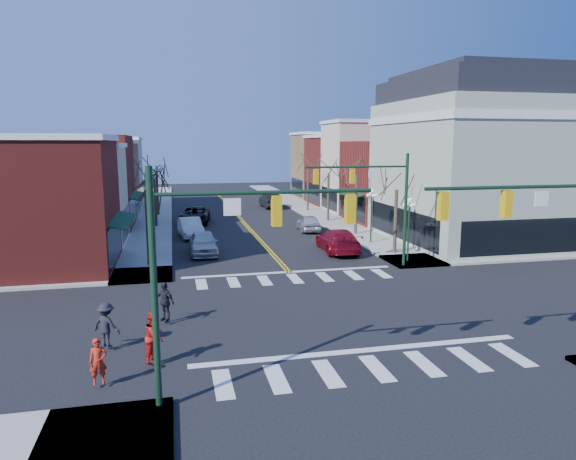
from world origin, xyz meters
TOP-DOWN VIEW (x-y plane):
  - ground at (0.00, 0.00)m, footprint 160.00×160.00m
  - sidewalk_left at (-8.75, 20.00)m, footprint 3.50×70.00m
  - sidewalk_right at (8.75, 20.00)m, footprint 3.50×70.00m
  - bldg_left_brick_a at (-15.50, 11.75)m, footprint 10.00×8.50m
  - bldg_left_stucco_a at (-15.50, 19.50)m, footprint 10.00×7.00m
  - bldg_left_brick_b at (-15.50, 27.50)m, footprint 10.00×9.00m
  - bldg_left_tan at (-15.50, 35.75)m, footprint 10.00×7.50m
  - bldg_left_stucco_b at (-15.50, 43.50)m, footprint 10.00×8.00m
  - bldg_right_brick_a at (15.50, 25.75)m, footprint 10.00×8.50m
  - bldg_right_stucco at (15.50, 33.50)m, footprint 10.00×7.00m
  - bldg_right_brick_b at (15.50, 41.00)m, footprint 10.00×8.00m
  - bldg_right_tan at (15.50, 49.00)m, footprint 10.00×8.00m
  - victorian_corner at (16.50, 14.50)m, footprint 12.25×14.25m
  - traffic_mast_near_left at (-5.55, -7.40)m, footprint 6.60×0.28m
  - traffic_mast_near_right at (5.55, -7.40)m, footprint 6.60×0.28m
  - traffic_mast_far_right at (5.55, 7.40)m, footprint 6.60×0.28m
  - lamppost_corner at (8.20, 8.50)m, footprint 0.36×0.36m
  - lamppost_midblock at (8.20, 15.00)m, footprint 0.36×0.36m
  - tree_left_a at (-8.40, 11.00)m, footprint 0.24×0.24m
  - tree_left_b at (-8.40, 19.00)m, footprint 0.24×0.24m
  - tree_left_c at (-8.40, 27.00)m, footprint 0.24×0.24m
  - tree_left_d at (-8.40, 35.00)m, footprint 0.24×0.24m
  - tree_right_a at (8.40, 11.00)m, footprint 0.24×0.24m
  - tree_right_b at (8.40, 19.00)m, footprint 0.24×0.24m
  - tree_right_c at (8.40, 27.00)m, footprint 0.24×0.24m
  - tree_right_d at (8.40, 35.00)m, footprint 0.24×0.24m
  - car_left_near at (-4.80, 14.15)m, footprint 1.98×4.82m
  - car_left_mid at (-5.45, 21.26)m, footprint 2.18×5.00m
  - car_left_far at (-4.80, 28.49)m, footprint 3.54×6.29m
  - car_right_near at (4.80, 12.86)m, footprint 2.69×5.90m
  - car_right_mid at (5.04, 21.98)m, footprint 2.18×4.51m
  - car_right_far at (4.80, 39.32)m, footprint 2.01×5.27m
  - pedestrian_red_a at (-9.32, -5.60)m, footprint 0.60×0.43m
  - pedestrian_red_b at (-7.59, -4.22)m, footprint 0.98×1.09m
  - pedestrian_dark_a at (-7.30, 0.07)m, footprint 1.03×1.01m
  - pedestrian_dark_b at (-9.43, -2.42)m, footprint 1.29×1.12m

SIDE VIEW (x-z plane):
  - ground at x=0.00m, z-range 0.00..0.00m
  - sidewalk_left at x=-8.75m, z-range 0.00..0.15m
  - sidewalk_right at x=8.75m, z-range 0.00..0.15m
  - car_right_mid at x=5.04m, z-range 0.00..1.49m
  - car_left_mid at x=-5.45m, z-range 0.00..1.60m
  - car_left_near at x=-4.80m, z-range 0.00..1.64m
  - car_left_far at x=-4.80m, z-range 0.00..1.66m
  - car_right_near at x=4.80m, z-range 0.00..1.67m
  - car_right_far at x=4.80m, z-range 0.00..1.72m
  - pedestrian_red_a at x=-9.32m, z-range 0.15..1.67m
  - pedestrian_dark_b at x=-9.43m, z-range 0.15..1.88m
  - pedestrian_dark_a at x=-7.30m, z-range 0.15..1.89m
  - pedestrian_red_b at x=-7.59m, z-range 0.15..1.98m
  - tree_left_c at x=-8.40m, z-range 0.00..4.55m
  - tree_right_a at x=8.40m, z-range 0.00..4.62m
  - tree_left_a at x=-8.40m, z-range 0.00..4.76m
  - tree_right_c at x=8.40m, z-range 0.00..4.83m
  - tree_left_d at x=-8.40m, z-range 0.00..4.90m
  - tree_right_d at x=8.40m, z-range 0.00..4.97m
  - tree_left_b at x=-8.40m, z-range 0.00..5.04m
  - tree_right_b at x=8.40m, z-range 0.00..5.18m
  - lamppost_corner at x=8.20m, z-range 0.80..5.13m
  - lamppost_midblock at x=8.20m, z-range 0.80..5.13m
  - bldg_left_stucco_a at x=-15.50m, z-range 0.00..7.50m
  - bldg_left_tan at x=-15.50m, z-range 0.00..7.80m
  - bldg_left_brick_a at x=-15.50m, z-range 0.00..8.00m
  - bldg_right_brick_a at x=15.50m, z-range 0.00..8.00m
  - bldg_left_stucco_b at x=-15.50m, z-range 0.00..8.20m
  - bldg_left_brick_b at x=-15.50m, z-range 0.00..8.50m
  - bldg_right_brick_b at x=15.50m, z-range 0.00..8.50m
  - bldg_right_tan at x=15.50m, z-range 0.00..9.00m
  - traffic_mast_near_left at x=-5.55m, z-range 1.11..8.31m
  - traffic_mast_near_right at x=5.55m, z-range 1.11..8.31m
  - traffic_mast_far_right at x=5.55m, z-range 1.11..8.31m
  - bldg_right_stucco at x=15.50m, z-range 0.00..10.00m
  - victorian_corner at x=16.50m, z-range 0.01..13.31m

